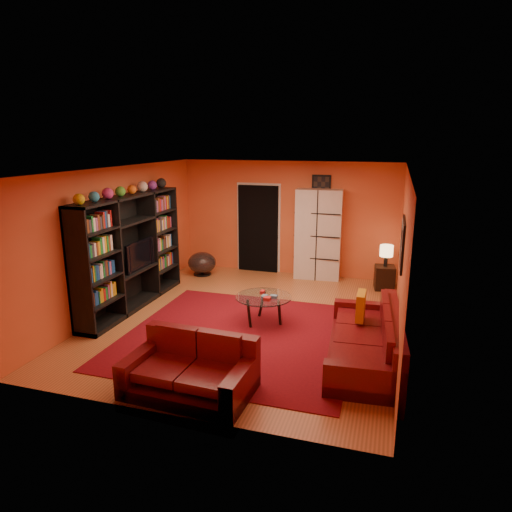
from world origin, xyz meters
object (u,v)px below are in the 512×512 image
(storage_cabinet, at_px, (318,234))
(table_lamp, at_px, (386,252))
(sofa, at_px, (371,341))
(loveseat, at_px, (192,369))
(bowl_chair, at_px, (202,263))
(side_table, at_px, (384,278))
(coffee_table, at_px, (264,299))
(entertainment_unit, at_px, (131,252))
(tv, at_px, (136,255))

(storage_cabinet, xyz_separation_m, table_lamp, (1.49, -0.39, -0.19))
(sofa, distance_m, loveseat, 2.58)
(storage_cabinet, xyz_separation_m, bowl_chair, (-2.59, -0.56, -0.72))
(side_table, bearing_deg, bowl_chair, -177.72)
(sofa, distance_m, bowl_chair, 5.09)
(coffee_table, bearing_deg, side_table, 52.44)
(entertainment_unit, distance_m, sofa, 4.58)
(sofa, bearing_deg, table_lamp, 84.33)
(tv, distance_m, side_table, 5.09)
(entertainment_unit, relative_size, storage_cabinet, 1.49)
(coffee_table, bearing_deg, sofa, -23.98)
(tv, height_order, table_lamp, tv)
(loveseat, relative_size, bowl_chair, 2.46)
(loveseat, distance_m, bowl_chair, 5.03)
(sofa, relative_size, loveseat, 1.54)
(side_table, bearing_deg, loveseat, -114.46)
(loveseat, xyz_separation_m, coffee_table, (0.27, 2.32, 0.15))
(table_lamp, bearing_deg, bowl_chair, -177.72)
(entertainment_unit, xyz_separation_m, storage_cabinet, (3.02, 2.80, -0.04))
(loveseat, xyz_separation_m, side_table, (2.19, 4.82, -0.03))
(storage_cabinet, bearing_deg, tv, -141.69)
(coffee_table, height_order, side_table, side_table)
(tv, height_order, loveseat, tv)
(coffee_table, bearing_deg, entertainment_unit, 177.79)
(table_lamp, bearing_deg, sofa, -91.68)
(entertainment_unit, bearing_deg, table_lamp, 28.06)
(sofa, relative_size, bowl_chair, 3.80)
(coffee_table, relative_size, storage_cabinet, 0.48)
(loveseat, bearing_deg, tv, 44.88)
(coffee_table, distance_m, table_lamp, 3.18)
(coffee_table, relative_size, side_table, 1.92)
(tv, distance_m, coffee_table, 2.60)
(sofa, bearing_deg, storage_cabinet, 106.62)
(storage_cabinet, bearing_deg, coffee_table, -102.63)
(storage_cabinet, bearing_deg, entertainment_unit, -141.30)
(sofa, relative_size, side_table, 4.93)
(side_table, height_order, table_lamp, table_lamp)
(tv, bearing_deg, coffee_table, -94.16)
(sofa, xyz_separation_m, coffee_table, (-1.83, 0.81, 0.16))
(loveseat, height_order, side_table, loveseat)
(coffee_table, height_order, storage_cabinet, storage_cabinet)
(bowl_chair, bearing_deg, table_lamp, 2.28)
(sofa, relative_size, table_lamp, 5.48)
(entertainment_unit, bearing_deg, bowl_chair, 79.18)
(tv, distance_m, storage_cabinet, 4.02)
(tv, relative_size, bowl_chair, 1.43)
(storage_cabinet, bearing_deg, table_lamp, -18.89)
(loveseat, distance_m, storage_cabinet, 5.31)
(coffee_table, height_order, bowl_chair, bowl_chair)
(coffee_table, distance_m, storage_cabinet, 2.99)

